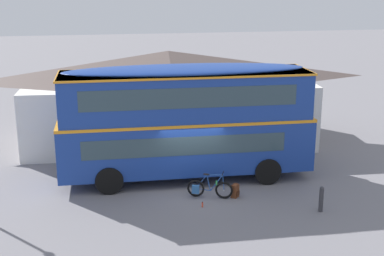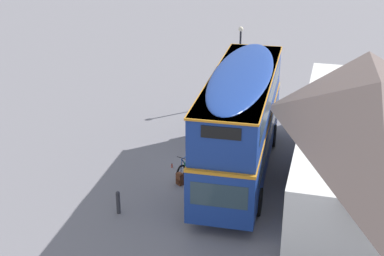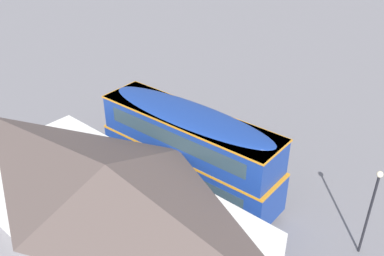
# 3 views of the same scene
# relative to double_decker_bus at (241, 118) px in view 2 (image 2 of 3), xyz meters

# --- Properties ---
(ground_plane) EXTENTS (120.00, 120.00, 0.00)m
(ground_plane) POSITION_rel_double_decker_bus_xyz_m (0.04, -1.14, -2.64)
(ground_plane) COLOR slate
(double_decker_bus) EXTENTS (10.35, 2.77, 4.79)m
(double_decker_bus) POSITION_rel_double_decker_bus_xyz_m (0.00, 0.00, 0.00)
(double_decker_bus) COLOR black
(double_decker_bus) RESTS_ON ground
(touring_bicycle) EXTENTS (1.69, 0.74, 1.02)m
(touring_bicycle) POSITION_rel_double_decker_bus_xyz_m (0.50, -2.19, -2.27)
(touring_bicycle) COLOR black
(touring_bicycle) RESTS_ON ground
(backpack_on_ground) EXTENTS (0.37, 0.38, 0.56)m
(backpack_on_ground) POSITION_rel_double_decker_bus_xyz_m (1.53, -2.33, -2.35)
(backpack_on_ground) COLOR #592D19
(backpack_on_ground) RESTS_ON ground
(water_bottle_red_squeeze) EXTENTS (0.06, 0.06, 0.21)m
(water_bottle_red_squeeze) POSITION_rel_double_decker_bus_xyz_m (0.12, -3.02, -2.55)
(water_bottle_red_squeeze) COLOR #D84C33
(water_bottle_red_squeeze) RESTS_ON ground
(pub_building) EXTENTS (14.72, 6.95, 4.64)m
(pub_building) POSITION_rel_double_decker_bus_xyz_m (0.02, 5.47, -0.27)
(pub_building) COLOR silver
(pub_building) RESTS_ON ground
(street_lamp) EXTENTS (0.28, 0.28, 4.51)m
(street_lamp) POSITION_rel_double_decker_bus_xyz_m (-8.96, -1.20, 0.15)
(street_lamp) COLOR black
(street_lamp) RESTS_ON ground
(kerb_bollard) EXTENTS (0.16, 0.16, 0.97)m
(kerb_bollard) POSITION_rel_double_decker_bus_xyz_m (4.25, -4.13, -2.15)
(kerb_bollard) COLOR #333338
(kerb_bollard) RESTS_ON ground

